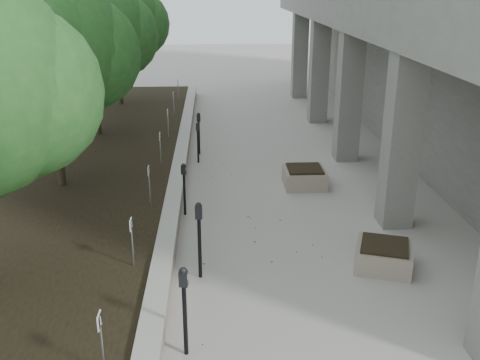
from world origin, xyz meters
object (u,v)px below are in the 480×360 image
object	(u,v)px
crabapple_tree_4	(92,54)
crabapple_tree_3	(50,80)
crabapple_tree_5	(116,39)
parking_meter_2	(199,241)
planter_front	(384,255)
parking_meter_4	(198,143)
parking_meter_3	(184,189)
planter_back	(304,177)
parking_meter_1	(185,312)
parking_meter_5	(199,133)

from	to	relation	value
crabapple_tree_4	crabapple_tree_3	bearing A→B (deg)	-90.00
crabapple_tree_5	parking_meter_2	xyz separation A→B (m)	(3.68, -14.28, -2.34)
crabapple_tree_4	planter_front	size ratio (longest dim) A/B	5.01
crabapple_tree_5	parking_meter_4	distance (m)	8.33
parking_meter_3	planter_back	bearing A→B (deg)	50.74
crabapple_tree_3	parking_meter_4	xyz separation A→B (m)	(3.49, 2.85, -2.47)
parking_meter_1	parking_meter_3	world-z (taller)	parking_meter_1
planter_front	parking_meter_5	bearing A→B (deg)	116.16
planter_front	planter_back	size ratio (longest dim) A/B	0.96
parking_meter_5	planter_front	bearing A→B (deg)	-59.15
crabapple_tree_4	parking_meter_3	world-z (taller)	crabapple_tree_4
parking_meter_1	crabapple_tree_5	bearing A→B (deg)	111.17
parking_meter_1	parking_meter_3	xyz separation A→B (m)	(-0.25, 5.37, -0.09)
parking_meter_3	parking_meter_4	xyz separation A→B (m)	(0.24, 4.08, -0.01)
parking_meter_3	parking_meter_4	size ratio (longest dim) A/B	1.01
crabapple_tree_5	parking_meter_1	bearing A→B (deg)	-78.08
parking_meter_1	parking_meter_2	distance (m)	2.33
parking_meter_1	parking_meter_5	distance (m)	10.36
crabapple_tree_4	parking_meter_1	bearing A→B (deg)	-73.19
crabapple_tree_3	planter_front	world-z (taller)	crabapple_tree_3
crabapple_tree_5	parking_meter_3	world-z (taller)	crabapple_tree_5
parking_meter_4	parking_meter_2	bearing A→B (deg)	-92.56
parking_meter_2	planter_front	size ratio (longest dim) A/B	1.44
parking_meter_3	planter_back	distance (m)	3.77
crabapple_tree_5	crabapple_tree_4	bearing A→B (deg)	-90.00
crabapple_tree_5	parking_meter_2	size ratio (longest dim) A/B	3.48
parking_meter_1	planter_front	world-z (taller)	parking_meter_1
parking_meter_2	crabapple_tree_3	bearing A→B (deg)	133.25
crabapple_tree_4	planter_front	bearing A→B (deg)	-50.95
parking_meter_2	parking_meter_4	size ratio (longest dim) A/B	1.20
planter_front	parking_meter_1	bearing A→B (deg)	-146.43
crabapple_tree_5	parking_meter_5	distance (m)	7.55
parking_meter_4	parking_meter_1	bearing A→B (deg)	-94.00
crabapple_tree_3	parking_meter_1	size ratio (longest dim) A/B	3.60
crabapple_tree_3	planter_front	size ratio (longest dim) A/B	5.01
crabapple_tree_3	parking_meter_2	distance (m)	6.11
crabapple_tree_5	parking_meter_3	bearing A→B (deg)	-73.86
parking_meter_1	planter_back	xyz separation A→B (m)	(3.00, 7.24, -0.49)
planter_front	planter_back	bearing A→B (deg)	100.20
parking_meter_2	parking_meter_3	size ratio (longest dim) A/B	1.18
parking_meter_5	planter_front	xyz separation A→B (m)	(3.84, -7.81, -0.45)
parking_meter_3	planter_front	bearing A→B (deg)	-13.67
parking_meter_4	parking_meter_5	distance (m)	0.91
crabapple_tree_5	parking_meter_2	world-z (taller)	crabapple_tree_5
crabapple_tree_3	parking_meter_3	xyz separation A→B (m)	(3.25, -1.23, -2.46)
parking_meter_5	parking_meter_2	bearing A→B (deg)	-84.07
crabapple_tree_4	planter_back	world-z (taller)	crabapple_tree_4
parking_meter_2	planter_front	bearing A→B (deg)	6.06
parking_meter_1	parking_meter_3	bearing A→B (deg)	101.96
crabapple_tree_4	parking_meter_4	size ratio (longest dim) A/B	4.16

